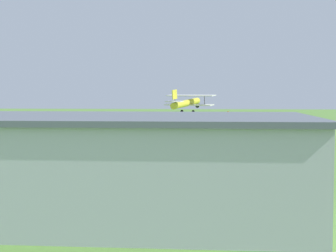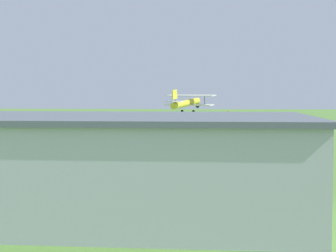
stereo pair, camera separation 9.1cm
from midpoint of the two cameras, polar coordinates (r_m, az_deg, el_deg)
ground_plane at (r=75.87m, az=3.17°, el=-2.59°), size 400.00×400.00×0.00m
hangar at (r=34.95m, az=-6.77°, el=-4.28°), size 26.80×14.81×6.65m
biplane at (r=75.51m, az=2.08°, el=2.55°), size 7.68×7.38×3.58m
car_red at (r=47.54m, az=11.15°, el=-5.27°), size 2.15×4.25×1.64m
person_crossing_taxiway at (r=52.66m, az=-12.81°, el=-4.42°), size 0.45×0.45×1.73m
person_walking_on_apron at (r=51.18m, az=10.88°, el=-4.61°), size 0.42×0.42×1.76m
person_near_hangar_door at (r=46.57m, az=6.35°, el=-5.50°), size 0.50×0.50×1.57m
windsock at (r=78.46m, az=6.90°, el=1.13°), size 1.40×1.39×5.48m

